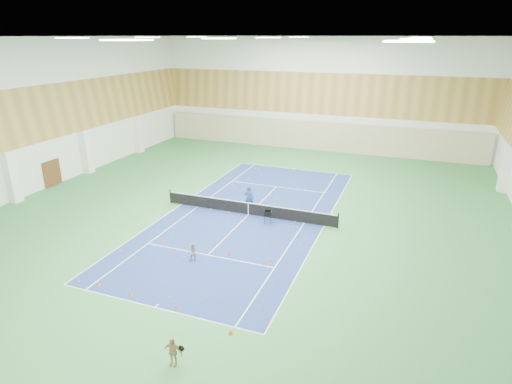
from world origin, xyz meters
TOP-DOWN VIEW (x-y plane):
  - ground at (0.00, 0.00)m, footprint 40.00×40.00m
  - room_shell at (0.00, 0.00)m, footprint 36.00×40.00m
  - wood_cladding at (0.00, 0.00)m, footprint 36.00×40.00m
  - ceiling_light_grid at (0.00, 0.00)m, footprint 21.40×25.40m
  - court_surface at (0.00, 0.00)m, footprint 10.97×23.77m
  - tennis_balls_scatter at (0.00, 0.00)m, footprint 10.57×22.77m
  - tennis_net at (0.00, 0.00)m, footprint 12.80×0.10m
  - back_curtain at (0.00, 19.75)m, footprint 35.40×0.16m
  - door_left_b at (-17.92, 0.00)m, footprint 0.08×1.80m
  - coach at (-0.28, 0.87)m, footprint 0.70×0.48m
  - child_court at (-0.43, -7.26)m, footprint 0.67×0.62m
  - child_apron at (2.76, -14.79)m, footprint 0.76×0.39m
  - ball_cart at (1.78, -0.91)m, footprint 0.68×0.68m
  - cone_svc_a at (-3.49, -5.81)m, footprint 0.17×0.17m
  - cone_svc_b at (-0.81, -6.73)m, footprint 0.17×0.17m
  - cone_svc_c at (1.14, -5.93)m, footprint 0.22×0.22m
  - cone_svc_d at (3.68, -5.86)m, footprint 0.17×0.17m
  - cone_base_a at (-3.76, -11.31)m, footprint 0.20×0.20m
  - cone_base_b at (-1.67, -11.46)m, footprint 0.21×0.21m
  - cone_base_c at (0.99, -11.63)m, footprint 0.17×0.17m
  - cone_base_d at (4.11, -12.35)m, footprint 0.22×0.22m

SIDE VIEW (x-z plane):
  - ground at x=0.00m, z-range 0.00..0.00m
  - court_surface at x=0.00m, z-range 0.00..0.01m
  - tennis_balls_scatter at x=0.00m, z-range 0.01..0.08m
  - cone_svc_b at x=-0.81m, z-range 0.00..0.19m
  - cone_svc_a at x=-3.49m, z-range 0.00..0.19m
  - cone_base_c at x=0.99m, z-range 0.00..0.19m
  - cone_svc_d at x=3.68m, z-range 0.00..0.19m
  - cone_base_a at x=-3.76m, z-range 0.00..0.23m
  - cone_base_b at x=-1.67m, z-range 0.00..0.23m
  - cone_base_d at x=4.11m, z-range 0.00..0.24m
  - cone_svc_c at x=1.14m, z-range 0.00..0.24m
  - ball_cart at x=1.78m, z-range 0.00..0.92m
  - child_court at x=-0.43m, z-range 0.00..1.10m
  - tennis_net at x=0.00m, z-range 0.00..1.10m
  - child_apron at x=2.76m, z-range 0.00..1.25m
  - coach at x=-0.28m, z-range 0.00..1.87m
  - door_left_b at x=-17.92m, z-range 0.00..2.20m
  - back_curtain at x=0.00m, z-range 0.00..3.20m
  - room_shell at x=0.00m, z-range 0.00..12.00m
  - wood_cladding at x=0.00m, z-range 4.00..12.00m
  - ceiling_light_grid at x=0.00m, z-range 11.89..11.95m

